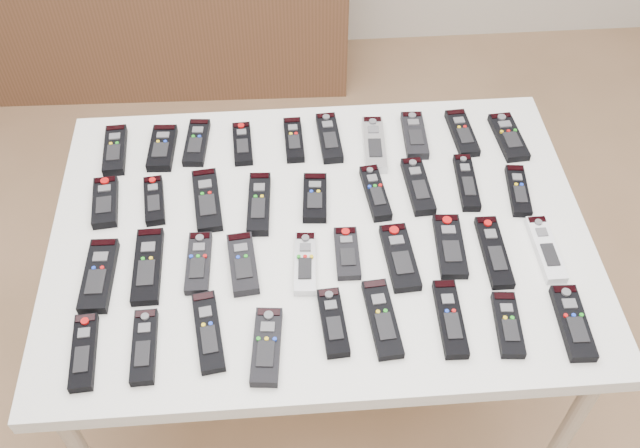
{
  "coord_description": "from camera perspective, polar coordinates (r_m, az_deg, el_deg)",
  "views": [
    {
      "loc": [
        -0.05,
        -0.94,
        2.05
      ],
      "look_at": [
        0.03,
        0.13,
        0.8
      ],
      "focal_mm": 40.0,
      "sensor_mm": 36.0,
      "label": 1
    }
  ],
  "objects": [
    {
      "name": "remote_19",
      "position": [
        1.64,
        -17.27,
        -3.95
      ],
      "size": [
        0.07,
        0.19,
        0.02
      ],
      "primitive_type": "cube",
      "rotation": [
        0.0,
        0.0,
        -0.03
      ],
      "color": "black",
      "rests_on": "table"
    },
    {
      "name": "remote_4",
      "position": [
        1.86,
        -2.11,
        6.75
      ],
      "size": [
        0.05,
        0.15,
        0.02
      ],
      "primitive_type": "cube",
      "rotation": [
        0.0,
        0.0,
        0.02
      ],
      "color": "black",
      "rests_on": "table"
    },
    {
      "name": "remote_28",
      "position": [
        1.69,
        17.61,
        -1.91
      ],
      "size": [
        0.05,
        0.18,
        0.02
      ],
      "primitive_type": "cube",
      "rotation": [
        0.0,
        0.0,
        0.0
      ],
      "color": "silver",
      "rests_on": "table"
    },
    {
      "name": "remote_6",
      "position": [
        1.85,
        4.36,
        6.36
      ],
      "size": [
        0.06,
        0.19,
        0.02
      ],
      "primitive_type": "cube",
      "rotation": [
        0.0,
        0.0,
        -0.06
      ],
      "color": "#B7B7BC",
      "rests_on": "table"
    },
    {
      "name": "table",
      "position": [
        1.71,
        0.0,
        -1.71
      ],
      "size": [
        1.25,
        0.88,
        0.78
      ],
      "color": "white",
      "rests_on": "ground"
    },
    {
      "name": "remote_31",
      "position": [
        1.5,
        -8.93,
        -8.5
      ],
      "size": [
        0.08,
        0.19,
        0.02
      ],
      "primitive_type": "cube",
      "rotation": [
        0.0,
        0.0,
        0.14
      ],
      "color": "black",
      "rests_on": "table"
    },
    {
      "name": "remote_36",
      "position": [
        1.54,
        14.8,
        -7.79
      ],
      "size": [
        0.06,
        0.16,
        0.02
      ],
      "primitive_type": "cube",
      "rotation": [
        0.0,
        0.0,
        -0.09
      ],
      "color": "black",
      "rests_on": "table"
    },
    {
      "name": "remote_9",
      "position": [
        1.93,
        14.84,
        6.74
      ],
      "size": [
        0.07,
        0.17,
        0.02
      ],
      "primitive_type": "cube",
      "rotation": [
        0.0,
        0.0,
        0.07
      ],
      "color": "black",
      "rests_on": "table"
    },
    {
      "name": "remote_7",
      "position": [
        1.89,
        7.57,
        7.05
      ],
      "size": [
        0.06,
        0.16,
        0.02
      ],
      "primitive_type": "cube",
      "rotation": [
        0.0,
        0.0,
        -0.04
      ],
      "color": "black",
      "rests_on": "table"
    },
    {
      "name": "remote_3",
      "position": [
        1.86,
        -6.22,
        6.4
      ],
      "size": [
        0.05,
        0.15,
        0.02
      ],
      "primitive_type": "cube",
      "rotation": [
        0.0,
        0.0,
        0.05
      ],
      "color": "black",
      "rests_on": "table"
    },
    {
      "name": "remote_29",
      "position": [
        1.53,
        -18.37,
        -9.69
      ],
      "size": [
        0.06,
        0.18,
        0.02
      ],
      "primitive_type": "cube",
      "rotation": [
        0.0,
        0.0,
        0.06
      ],
      "color": "black",
      "rests_on": "table"
    },
    {
      "name": "remote_26",
      "position": [
        1.64,
        10.35,
        -1.74
      ],
      "size": [
        0.07,
        0.18,
        0.02
      ],
      "primitive_type": "cube",
      "rotation": [
        0.0,
        0.0,
        -0.06
      ],
      "color": "black",
      "rests_on": "table"
    },
    {
      "name": "remote_14",
      "position": [
        1.71,
        -0.41,
        2.11
      ],
      "size": [
        0.07,
        0.15,
        0.02
      ],
      "primitive_type": "cube",
      "rotation": [
        0.0,
        0.0,
        -0.08
      ],
      "color": "black",
      "rests_on": "table"
    },
    {
      "name": "remote_37",
      "position": [
        1.58,
        19.57,
        -7.44
      ],
      "size": [
        0.06,
        0.18,
        0.02
      ],
      "primitive_type": "cube",
      "rotation": [
        0.0,
        0.0,
        -0.04
      ],
      "color": "black",
      "rests_on": "table"
    },
    {
      "name": "remote_15",
      "position": [
        1.73,
        4.45,
        2.5
      ],
      "size": [
        0.06,
        0.17,
        0.02
      ],
      "primitive_type": "cube",
      "rotation": [
        0.0,
        0.0,
        0.1
      ],
      "color": "black",
      "rests_on": "table"
    },
    {
      "name": "remote_13",
      "position": [
        1.71,
        -4.9,
        1.63
      ],
      "size": [
        0.06,
        0.19,
        0.02
      ],
      "primitive_type": "cube",
      "rotation": [
        0.0,
        0.0,
        -0.05
      ],
      "color": "black",
      "rests_on": "table"
    },
    {
      "name": "remote_8",
      "position": [
        1.92,
        11.29,
        7.16
      ],
      "size": [
        0.06,
        0.17,
        0.02
      ],
      "primitive_type": "cube",
      "rotation": [
        0.0,
        0.0,
        0.06
      ],
      "color": "black",
      "rests_on": "table"
    },
    {
      "name": "remote_18",
      "position": [
        1.8,
        15.57,
        2.59
      ],
      "size": [
        0.06,
        0.16,
        0.02
      ],
      "primitive_type": "cube",
      "rotation": [
        0.0,
        0.0,
        -0.12
      ],
      "color": "black",
      "rests_on": "table"
    },
    {
      "name": "remote_0",
      "position": [
        1.9,
        -16.08,
        5.71
      ],
      "size": [
        0.06,
        0.17,
        0.02
      ],
      "primitive_type": "cube",
      "rotation": [
        0.0,
        0.0,
        0.06
      ],
      "color": "black",
      "rests_on": "table"
    },
    {
      "name": "remote_17",
      "position": [
        1.79,
        11.65,
        3.29
      ],
      "size": [
        0.05,
        0.18,
        0.02
      ],
      "primitive_type": "cube",
      "rotation": [
        0.0,
        0.0,
        -0.06
      ],
      "color": "black",
      "rests_on": "table"
    },
    {
      "name": "remote_16",
      "position": [
        1.76,
        7.84,
        3.02
      ],
      "size": [
        0.06,
        0.18,
        0.02
      ],
      "primitive_type": "cube",
      "rotation": [
        0.0,
        0.0,
        0.05
      ],
      "color": "black",
      "rests_on": "table"
    },
    {
      "name": "ground",
      "position": [
        2.25,
        -0.56,
        -16.06
      ],
      "size": [
        4.0,
        4.0,
        0.0
      ],
      "primitive_type": "plane",
      "color": "#8E6948",
      "rests_on": "ground"
    },
    {
      "name": "remote_11",
      "position": [
        1.75,
        -13.12,
        1.85
      ],
      "size": [
        0.06,
        0.15,
        0.02
      ],
      "primitive_type": "cube",
      "rotation": [
        0.0,
        0.0,
        0.12
      ],
      "color": "black",
      "rests_on": "table"
    },
    {
      "name": "remote_24",
      "position": [
        1.61,
        2.19,
        -2.35
      ],
      "size": [
        0.06,
        0.14,
        0.02
      ],
      "primitive_type": "cube",
      "rotation": [
        0.0,
        0.0,
        -0.02
      ],
      "color": "black",
      "rests_on": "table"
    },
    {
      "name": "remote_32",
      "position": [
        1.47,
        -4.29,
        -9.74
      ],
      "size": [
        0.07,
        0.18,
        0.02
      ],
      "primitive_type": "cube",
      "rotation": [
        0.0,
        0.0,
        -0.1
      ],
      "color": "black",
      "rests_on": "table"
    },
    {
      "name": "remote_5",
      "position": [
        1.87,
        0.75,
        6.91
      ],
      "size": [
        0.06,
        0.17,
        0.02
      ],
      "primitive_type": "cube",
      "rotation": [
        0.0,
        0.0,
        0.05
      ],
      "color": "black",
      "rests_on": "table"
    },
    {
      "name": "remote_12",
      "position": [
        1.73,
        -9.03,
        1.9
      ],
      "size": [
        0.08,
        0.2,
        0.02
      ],
      "primitive_type": "cube",
      "rotation": [
        0.0,
        0.0,
        0.11
      ],
      "color": "black",
      "rests_on": "table"
    },
    {
      "name": "remote_2",
      "position": [
        1.88,
        -9.84,
        6.44
      ],
      "size": [
        0.07,
        0.17,
        0.02
      ],
      "primitive_type": "cube",
      "rotation": [
        0.0,
        0.0,
        -0.09
      ],
      "color": "black",
      "rests_on": "table"
    },
    {
      "name": "remote_25",
      "position": [
        1.61,
        6.4,
        -2.66
      ],
      "size": [
        0.07,
        0.18,
        0.02
      ],
      "primitive_type": "cube",
      "rotation": [
        0.0,
        0.0,
        0.06
      ],
      "color": "black",
      "rests_on": "table"
    },
    {
      "name": "remote_30",
      "position": [
        1.51,
        -13.88,
        -9.5
      ],
      "size": [
        0.05,
        0.17,
        0.02
      ],
      "primitive_type": "cube",
      "rotation": [
        0.0,
        0.0,
        0.03
      ],
      "color": "black",
      "rests_on": "table"
    },
    {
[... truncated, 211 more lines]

